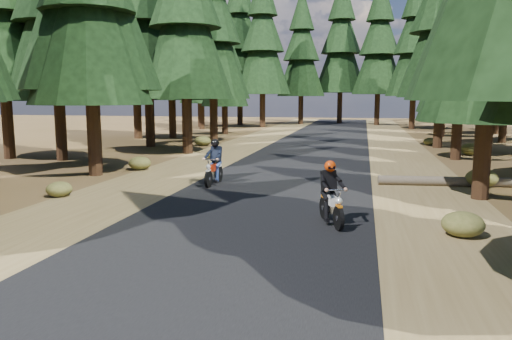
% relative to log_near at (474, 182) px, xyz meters
% --- Properties ---
extents(ground, '(120.00, 120.00, 0.00)m').
position_rel_log_near_xyz_m(ground, '(-6.32, -6.62, -0.16)').
color(ground, '#473819').
rests_on(ground, ground).
extents(road, '(6.00, 100.00, 0.01)m').
position_rel_log_near_xyz_m(road, '(-6.32, -1.62, -0.15)').
color(road, black).
rests_on(road, ground).
extents(shoulder_l, '(3.20, 100.00, 0.01)m').
position_rel_log_near_xyz_m(shoulder_l, '(-10.92, -1.62, -0.16)').
color(shoulder_l, brown).
rests_on(shoulder_l, ground).
extents(shoulder_r, '(3.20, 100.00, 0.01)m').
position_rel_log_near_xyz_m(shoulder_r, '(-1.72, -1.62, -0.16)').
color(shoulder_r, brown).
rests_on(shoulder_r, ground).
extents(pine_forest, '(34.59, 55.08, 16.32)m').
position_rel_log_near_xyz_m(pine_forest, '(-6.34, 14.43, 7.73)').
color(pine_forest, black).
rests_on(pine_forest, ground).
extents(log_near, '(6.24, 0.89, 0.32)m').
position_rel_log_near_xyz_m(log_near, '(0.00, 0.00, 0.00)').
color(log_near, '#4C4233').
rests_on(log_near, ground).
extents(understory_shrubs, '(15.92, 29.90, 0.62)m').
position_rel_log_near_xyz_m(understory_shrubs, '(-4.90, 0.19, 0.11)').
color(understory_shrubs, '#474C1E').
rests_on(understory_shrubs, ground).
extents(rider_lead, '(1.08, 1.73, 1.49)m').
position_rel_log_near_xyz_m(rider_lead, '(-4.33, -6.04, 0.34)').
color(rider_lead, silver).
rests_on(rider_lead, road).
extents(rider_follow, '(0.57, 1.74, 1.54)m').
position_rel_log_near_xyz_m(rider_follow, '(-8.54, -1.57, 0.36)').
color(rider_follow, maroon).
rests_on(rider_follow, road).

